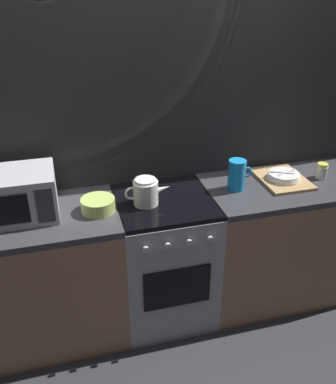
% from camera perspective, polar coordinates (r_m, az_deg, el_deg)
% --- Properties ---
extents(ground_plane, '(8.00, 8.00, 0.00)m').
position_cam_1_polar(ground_plane, '(3.17, -0.44, -15.42)').
color(ground_plane, '#2D2D33').
extents(back_wall, '(3.60, 0.05, 2.40)m').
position_cam_1_polar(back_wall, '(2.79, -2.24, 7.48)').
color(back_wall, gray).
rests_on(back_wall, ground_plane).
extents(counter_left, '(1.20, 0.60, 0.90)m').
position_cam_1_polar(counter_left, '(2.84, -18.70, -11.30)').
color(counter_left, '#997251').
rests_on(counter_left, ground_plane).
extents(stove_unit, '(0.60, 0.63, 0.90)m').
position_cam_1_polar(stove_unit, '(2.88, -0.46, -8.91)').
color(stove_unit, '#9E9EA3').
rests_on(stove_unit, ground_plane).
extents(counter_right, '(1.20, 0.60, 0.90)m').
position_cam_1_polar(counter_right, '(3.18, 15.48, -6.02)').
color(counter_right, '#997251').
rests_on(counter_right, ground_plane).
extents(microwave, '(0.46, 0.35, 0.27)m').
position_cam_1_polar(microwave, '(2.55, -19.86, -0.38)').
color(microwave, '#B2B2B7').
rests_on(microwave, counter_left).
extents(kettle, '(0.28, 0.15, 0.17)m').
position_cam_1_polar(kettle, '(2.55, -2.98, 0.02)').
color(kettle, white).
rests_on(kettle, stove_unit).
extents(mixing_bowl, '(0.20, 0.20, 0.08)m').
position_cam_1_polar(mixing_bowl, '(2.53, -9.34, -1.71)').
color(mixing_bowl, '#B7D166').
rests_on(mixing_bowl, counter_left).
extents(pitcher, '(0.16, 0.11, 0.20)m').
position_cam_1_polar(pitcher, '(2.75, 9.20, 2.29)').
color(pitcher, '#198CD8').
rests_on(pitcher, counter_right).
extents(dish_pile, '(0.30, 0.40, 0.07)m').
position_cam_1_polar(dish_pile, '(2.96, 15.08, 1.88)').
color(dish_pile, tan).
rests_on(dish_pile, counter_right).
extents(spice_jar, '(0.08, 0.08, 0.10)m').
position_cam_1_polar(spice_jar, '(3.07, 19.89, 2.68)').
color(spice_jar, silver).
rests_on(spice_jar, counter_right).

